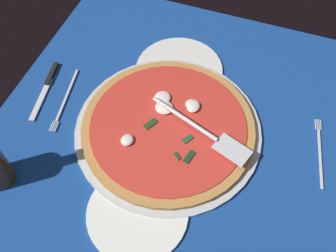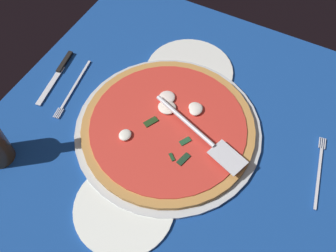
{
  "view_description": "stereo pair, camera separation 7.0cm",
  "coord_description": "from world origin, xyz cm",
  "px_view_note": "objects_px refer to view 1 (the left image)",
  "views": [
    {
      "loc": [
        -44.11,
        -11.0,
        76.84
      ],
      "look_at": [
        2.24,
        5.66,
        2.29
      ],
      "focal_mm": 40.16,
      "sensor_mm": 36.0,
      "label": 1
    },
    {
      "loc": [
        -41.26,
        -17.43,
        76.84
      ],
      "look_at": [
        2.24,
        5.66,
        2.29
      ],
      "focal_mm": 40.16,
      "sensor_mm": 36.0,
      "label": 2
    }
  ],
  "objects_px": {
    "pizza": "(168,126)",
    "dinner_plate_left": "(137,213)",
    "pizza_server": "(202,131)",
    "place_setting_far": "(56,93)",
    "place_setting_near": "(333,161)",
    "dinner_plate_right": "(179,69)"
  },
  "relations": [
    {
      "from": "pizza",
      "to": "place_setting_far",
      "type": "distance_m",
      "value": 0.31
    },
    {
      "from": "dinner_plate_right",
      "to": "pizza_server",
      "type": "bearing_deg",
      "value": -147.87
    },
    {
      "from": "dinner_plate_left",
      "to": "pizza_server",
      "type": "xyz_separation_m",
      "value": [
        0.22,
        -0.07,
        0.04
      ]
    },
    {
      "from": "dinner_plate_left",
      "to": "pizza",
      "type": "bearing_deg",
      "value": 2.7
    },
    {
      "from": "pizza",
      "to": "place_setting_far",
      "type": "bearing_deg",
      "value": 88.59
    },
    {
      "from": "pizza_server",
      "to": "place_setting_far",
      "type": "relative_size",
      "value": 1.22
    },
    {
      "from": "pizza_server",
      "to": "pizza",
      "type": "bearing_deg",
      "value": -159.8
    },
    {
      "from": "place_setting_near",
      "to": "place_setting_far",
      "type": "relative_size",
      "value": 1.06
    },
    {
      "from": "dinner_plate_left",
      "to": "pizza_server",
      "type": "height_order",
      "value": "pizza_server"
    },
    {
      "from": "pizza",
      "to": "dinner_plate_left",
      "type": "bearing_deg",
      "value": -177.3
    },
    {
      "from": "dinner_plate_right",
      "to": "pizza",
      "type": "distance_m",
      "value": 0.2
    },
    {
      "from": "place_setting_near",
      "to": "place_setting_far",
      "type": "height_order",
      "value": "same"
    },
    {
      "from": "pizza_server",
      "to": "place_setting_near",
      "type": "distance_m",
      "value": 0.31
    },
    {
      "from": "dinner_plate_left",
      "to": "pizza",
      "type": "height_order",
      "value": "pizza"
    },
    {
      "from": "dinner_plate_left",
      "to": "pizza",
      "type": "distance_m",
      "value": 0.22
    },
    {
      "from": "dinner_plate_right",
      "to": "pizza",
      "type": "relative_size",
      "value": 0.56
    },
    {
      "from": "dinner_plate_right",
      "to": "place_setting_near",
      "type": "bearing_deg",
      "value": -109.01
    },
    {
      "from": "pizza_server",
      "to": "place_setting_far",
      "type": "distance_m",
      "value": 0.4
    },
    {
      "from": "place_setting_far",
      "to": "dinner_plate_left",
      "type": "bearing_deg",
      "value": 45.0
    },
    {
      "from": "dinner_plate_left",
      "to": "place_setting_far",
      "type": "distance_m",
      "value": 0.39
    },
    {
      "from": "dinner_plate_right",
      "to": "place_setting_far",
      "type": "relative_size",
      "value": 1.08
    },
    {
      "from": "pizza_server",
      "to": "place_setting_far",
      "type": "bearing_deg",
      "value": -161.5
    }
  ]
}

